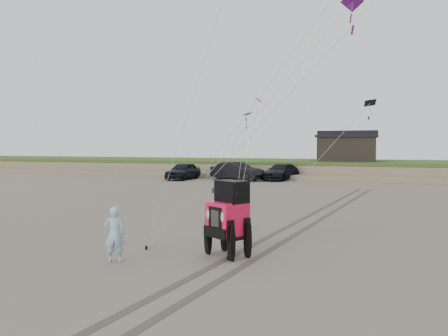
{
  "coord_description": "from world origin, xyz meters",
  "views": [
    {
      "loc": [
        4.58,
        -12.8,
        3.47
      ],
      "look_at": [
        -0.77,
        3.0,
        2.6
      ],
      "focal_mm": 35.0,
      "sensor_mm": 36.0,
      "label": 1
    }
  ],
  "objects": [
    {
      "name": "truck_b",
      "position": [
        -8.06,
        28.53,
        0.9
      ],
      "size": [
        5.8,
        3.55,
        1.81
      ],
      "primitive_type": "imported",
      "rotation": [
        0.0,
        0.0,
        1.25
      ],
      "color": "black",
      "rests_on": "ground"
    },
    {
      "name": "dune_ridge",
      "position": [
        0.0,
        37.5,
        0.82
      ],
      "size": [
        160.0,
        14.25,
        1.73
      ],
      "color": "#7A6B54",
      "rests_on": "ground"
    },
    {
      "name": "stake_main",
      "position": [
        -2.48,
        -0.04,
        0.06
      ],
      "size": [
        0.08,
        0.08,
        0.12
      ],
      "primitive_type": "cylinder",
      "color": "black",
      "rests_on": "ground"
    },
    {
      "name": "truck_c",
      "position": [
        -3.97,
        30.11,
        0.81
      ],
      "size": [
        3.51,
        5.93,
        1.61
      ],
      "primitive_type": "imported",
      "rotation": [
        0.0,
        0.0,
        -0.24
      ],
      "color": "black",
      "rests_on": "ground"
    },
    {
      "name": "kite_flock",
      "position": [
        3.02,
        9.23,
        10.41
      ],
      "size": [
        8.66,
        7.48,
        9.63
      ],
      "color": "#55C923",
      "rests_on": "ground"
    },
    {
      "name": "stake_aux",
      "position": [
        0.51,
        -0.42,
        0.06
      ],
      "size": [
        0.08,
        0.08,
        0.12
      ],
      "primitive_type": "cylinder",
      "color": "black",
      "rests_on": "ground"
    },
    {
      "name": "jeep",
      "position": [
        0.35,
        0.03,
        0.95
      ],
      "size": [
        4.48,
        5.49,
        1.89
      ],
      "primitive_type": null,
      "rotation": [
        0.0,
        0.0,
        -0.54
      ],
      "color": "#F61548",
      "rests_on": "ground"
    },
    {
      "name": "man",
      "position": [
        -2.61,
        -1.7,
        0.83
      ],
      "size": [
        0.72,
        0.61,
        1.66
      ],
      "primitive_type": "imported",
      "rotation": [
        0.0,
        0.0,
        3.57
      ],
      "color": "#8EBADC",
      "rests_on": "ground"
    },
    {
      "name": "tire_tracks",
      "position": [
        2.0,
        8.0,
        0.0
      ],
      "size": [
        5.22,
        29.74,
        0.01
      ],
      "color": "#4C443D",
      "rests_on": "ground"
    },
    {
      "name": "ground",
      "position": [
        0.0,
        0.0,
        0.0
      ],
      "size": [
        160.0,
        160.0,
        0.0
      ],
      "primitive_type": "plane",
      "color": "#6B6054",
      "rests_on": "ground"
    },
    {
      "name": "truck_a",
      "position": [
        -13.52,
        27.66,
        0.87
      ],
      "size": [
        2.25,
        5.16,
        1.73
      ],
      "primitive_type": "imported",
      "rotation": [
        0.0,
        0.0,
        -0.04
      ],
      "color": "black",
      "rests_on": "ground"
    },
    {
      "name": "cabin",
      "position": [
        2.0,
        37.0,
        3.24
      ],
      "size": [
        6.4,
        5.4,
        3.35
      ],
      "color": "black",
      "rests_on": "dune_ridge"
    }
  ]
}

